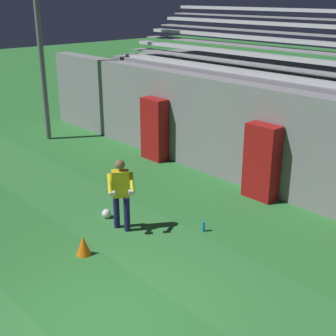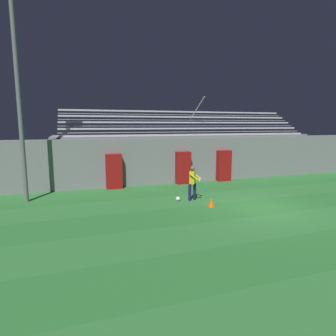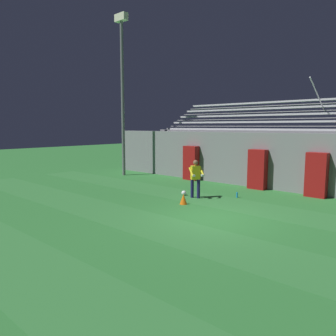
{
  "view_description": "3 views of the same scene",
  "coord_description": "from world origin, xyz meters",
  "px_view_note": "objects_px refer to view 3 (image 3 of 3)",
  "views": [
    {
      "loc": [
        5.3,
        -3.41,
        5.03
      ],
      "look_at": [
        -1.63,
        2.9,
        1.53
      ],
      "focal_mm": 50.0,
      "sensor_mm": 36.0,
      "label": 1
    },
    {
      "loc": [
        -7.73,
        -9.82,
        3.59
      ],
      "look_at": [
        -3.74,
        1.95,
        1.67
      ],
      "focal_mm": 30.0,
      "sensor_mm": 36.0,
      "label": 2
    },
    {
      "loc": [
        6.13,
        -8.99,
        3.12
      ],
      "look_at": [
        -3.91,
        2.08,
        1.21
      ],
      "focal_mm": 35.0,
      "sensor_mm": 36.0,
      "label": 3
    }
  ],
  "objects_px": {
    "goalkeeper": "(196,176)",
    "water_bottle": "(237,195)",
    "padding_pillar_gate_left": "(258,169)",
    "padding_pillar_gate_right": "(316,175)",
    "padding_pillar_far_left": "(191,163)",
    "soccer_ball": "(184,193)",
    "traffic_cone": "(183,199)",
    "floodlight_pole": "(122,78)"
  },
  "relations": [
    {
      "from": "padding_pillar_gate_right",
      "to": "padding_pillar_far_left",
      "type": "xyz_separation_m",
      "value": [
        -7.02,
        0.0,
        0.0
      ]
    },
    {
      "from": "soccer_ball",
      "to": "traffic_cone",
      "type": "xyz_separation_m",
      "value": [
        1.07,
        -1.32,
        0.1
      ]
    },
    {
      "from": "padding_pillar_far_left",
      "to": "soccer_ball",
      "type": "height_order",
      "value": "padding_pillar_far_left"
    },
    {
      "from": "padding_pillar_gate_right",
      "to": "goalkeeper",
      "type": "relative_size",
      "value": 1.18
    },
    {
      "from": "goalkeeper",
      "to": "padding_pillar_gate_left",
      "type": "bearing_deg",
      "value": 74.96
    },
    {
      "from": "padding_pillar_gate_right",
      "to": "floodlight_pole",
      "type": "xyz_separation_m",
      "value": [
        -11.34,
        -1.45,
        5.08
      ]
    },
    {
      "from": "padding_pillar_gate_right",
      "to": "padding_pillar_far_left",
      "type": "height_order",
      "value": "same"
    },
    {
      "from": "padding_pillar_far_left",
      "to": "soccer_ball",
      "type": "distance_m",
      "value": 4.51
    },
    {
      "from": "soccer_ball",
      "to": "water_bottle",
      "type": "height_order",
      "value": "water_bottle"
    },
    {
      "from": "soccer_ball",
      "to": "traffic_cone",
      "type": "distance_m",
      "value": 1.71
    },
    {
      "from": "padding_pillar_gate_left",
      "to": "padding_pillar_far_left",
      "type": "bearing_deg",
      "value": 180.0
    },
    {
      "from": "floodlight_pole",
      "to": "water_bottle",
      "type": "distance_m",
      "value": 10.69
    },
    {
      "from": "padding_pillar_gate_right",
      "to": "padding_pillar_far_left",
      "type": "distance_m",
      "value": 7.02
    },
    {
      "from": "goalkeeper",
      "to": "soccer_ball",
      "type": "height_order",
      "value": "goalkeeper"
    },
    {
      "from": "padding_pillar_gate_left",
      "to": "goalkeeper",
      "type": "xyz_separation_m",
      "value": [
        -1.01,
        -3.74,
        -0.03
      ]
    },
    {
      "from": "padding_pillar_gate_right",
      "to": "traffic_cone",
      "type": "distance_m",
      "value": 6.13
    },
    {
      "from": "goalkeeper",
      "to": "water_bottle",
      "type": "relative_size",
      "value": 6.96
    },
    {
      "from": "soccer_ball",
      "to": "floodlight_pole",
      "type": "bearing_deg",
      "value": 161.96
    },
    {
      "from": "goalkeeper",
      "to": "soccer_ball",
      "type": "relative_size",
      "value": 7.59
    },
    {
      "from": "padding_pillar_far_left",
      "to": "water_bottle",
      "type": "xyz_separation_m",
      "value": [
        4.51,
        -2.45,
        -0.87
      ]
    },
    {
      "from": "padding_pillar_far_left",
      "to": "water_bottle",
      "type": "distance_m",
      "value": 5.2
    },
    {
      "from": "soccer_ball",
      "to": "goalkeeper",
      "type": "bearing_deg",
      "value": -5.9
    },
    {
      "from": "goalkeeper",
      "to": "traffic_cone",
      "type": "distance_m",
      "value": 1.5
    },
    {
      "from": "padding_pillar_gate_left",
      "to": "traffic_cone",
      "type": "height_order",
      "value": "padding_pillar_gate_left"
    },
    {
      "from": "floodlight_pole",
      "to": "goalkeeper",
      "type": "relative_size",
      "value": 5.91
    },
    {
      "from": "padding_pillar_gate_right",
      "to": "traffic_cone",
      "type": "relative_size",
      "value": 4.7
    },
    {
      "from": "padding_pillar_far_left",
      "to": "soccer_ball",
      "type": "bearing_deg",
      "value": -55.92
    },
    {
      "from": "soccer_ball",
      "to": "traffic_cone",
      "type": "relative_size",
      "value": 0.52
    },
    {
      "from": "padding_pillar_far_left",
      "to": "floodlight_pole",
      "type": "distance_m",
      "value": 6.83
    },
    {
      "from": "goalkeeper",
      "to": "traffic_cone",
      "type": "bearing_deg",
      "value": -74.2
    },
    {
      "from": "floodlight_pole",
      "to": "goalkeeper",
      "type": "height_order",
      "value": "floodlight_pole"
    },
    {
      "from": "padding_pillar_gate_left",
      "to": "padding_pillar_gate_right",
      "type": "xyz_separation_m",
      "value": [
        2.82,
        0.0,
        0.0
      ]
    },
    {
      "from": "padding_pillar_gate_left",
      "to": "water_bottle",
      "type": "relative_size",
      "value": 8.23
    },
    {
      "from": "goalkeeper",
      "to": "water_bottle",
      "type": "bearing_deg",
      "value": 44.6
    },
    {
      "from": "padding_pillar_gate_left",
      "to": "water_bottle",
      "type": "height_order",
      "value": "padding_pillar_gate_left"
    },
    {
      "from": "floodlight_pole",
      "to": "padding_pillar_gate_right",
      "type": "bearing_deg",
      "value": 7.3
    },
    {
      "from": "water_bottle",
      "to": "padding_pillar_gate_right",
      "type": "bearing_deg",
      "value": 44.3
    },
    {
      "from": "padding_pillar_gate_right",
      "to": "floodlight_pole",
      "type": "distance_m",
      "value": 12.51
    },
    {
      "from": "padding_pillar_far_left",
      "to": "goalkeeper",
      "type": "relative_size",
      "value": 1.18
    },
    {
      "from": "padding_pillar_far_left",
      "to": "floodlight_pole",
      "type": "height_order",
      "value": "floodlight_pole"
    },
    {
      "from": "padding_pillar_gate_right",
      "to": "padding_pillar_far_left",
      "type": "bearing_deg",
      "value": 180.0
    },
    {
      "from": "floodlight_pole",
      "to": "goalkeeper",
      "type": "xyz_separation_m",
      "value": [
        7.52,
        -2.29,
        -5.12
      ]
    }
  ]
}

